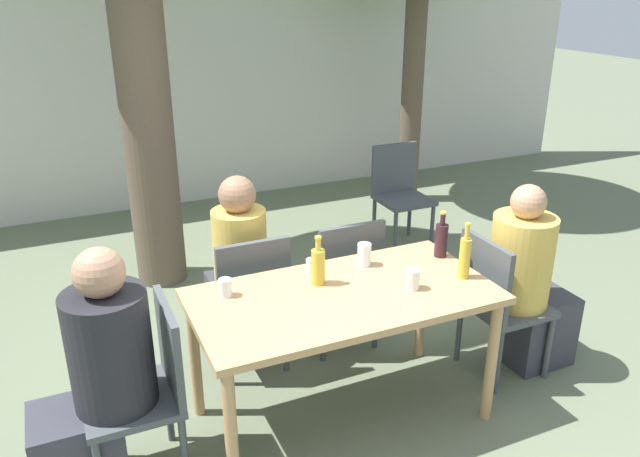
{
  "coord_description": "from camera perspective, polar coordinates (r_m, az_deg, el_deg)",
  "views": [
    {
      "loc": [
        -1.28,
        -2.57,
        2.31
      ],
      "look_at": [
        0.0,
        0.3,
        1.03
      ],
      "focal_mm": 35.0,
      "sensor_mm": 36.0,
      "label": 1
    }
  ],
  "objects": [
    {
      "name": "person_seated_2",
      "position": [
        3.98,
        -7.54,
        -4.21
      ],
      "size": [
        0.33,
        0.56,
        1.23
      ],
      "rotation": [
        0.0,
        0.0,
        3.14
      ],
      "color": "#383842",
      "rests_on": "ground_plane"
    },
    {
      "name": "cafe_building_wall",
      "position": [
        6.71,
        -13.21,
        13.83
      ],
      "size": [
        10.0,
        0.08,
        2.8
      ],
      "color": "beige",
      "rests_on": "ground_plane"
    },
    {
      "name": "person_seated_0",
      "position": [
        3.11,
        -19.73,
        -13.49
      ],
      "size": [
        0.59,
        0.38,
        1.24
      ],
      "rotation": [
        0.0,
        0.0,
        -1.57
      ],
      "color": "#383842",
      "rests_on": "ground_plane"
    },
    {
      "name": "dining_table_front",
      "position": [
        3.3,
        2.14,
        -7.24
      ],
      "size": [
        1.58,
        0.81,
        0.78
      ],
      "color": "tan",
      "rests_on": "ground_plane"
    },
    {
      "name": "patio_chair_0",
      "position": [
        3.14,
        -15.38,
        -13.46
      ],
      "size": [
        0.44,
        0.44,
        0.91
      ],
      "rotation": [
        0.0,
        0.0,
        -1.57
      ],
      "color": "#474C51",
      "rests_on": "ground_plane"
    },
    {
      "name": "patio_chair_1",
      "position": [
        3.89,
        15.85,
        -6.15
      ],
      "size": [
        0.44,
        0.44,
        0.91
      ],
      "rotation": [
        0.0,
        0.0,
        1.57
      ],
      "color": "#474C51",
      "rests_on": "ground_plane"
    },
    {
      "name": "drinking_glass_1",
      "position": [
        3.24,
        -8.64,
        -5.35
      ],
      "size": [
        0.07,
        0.07,
        0.09
      ],
      "color": "white",
      "rests_on": "dining_table_front"
    },
    {
      "name": "patio_chair_4",
      "position": [
        5.66,
        7.26,
        3.59
      ],
      "size": [
        0.44,
        0.44,
        0.91
      ],
      "color": "#474C51",
      "rests_on": "ground_plane"
    },
    {
      "name": "drinking_glass_0",
      "position": [
        3.45,
        -0.76,
        -3.45
      ],
      "size": [
        0.07,
        0.07,
        0.08
      ],
      "color": "silver",
      "rests_on": "dining_table_front"
    },
    {
      "name": "oil_cruet_2",
      "position": [
        3.45,
        13.1,
        -2.52
      ],
      "size": [
        0.06,
        0.06,
        0.32
      ],
      "color": "gold",
      "rests_on": "dining_table_front"
    },
    {
      "name": "drinking_glass_2",
      "position": [
        3.53,
        4.06,
        -2.38
      ],
      "size": [
        0.08,
        0.08,
        0.13
      ],
      "color": "white",
      "rests_on": "dining_table_front"
    },
    {
      "name": "wine_bottle_0",
      "position": [
        3.69,
        11.03,
        -0.96
      ],
      "size": [
        0.07,
        0.07,
        0.28
      ],
      "color": "#331923",
      "rests_on": "dining_table_front"
    },
    {
      "name": "patio_chair_3",
      "position": [
        4.0,
        2.16,
        -4.37
      ],
      "size": [
        0.44,
        0.44,
        0.91
      ],
      "rotation": [
        0.0,
        0.0,
        3.14
      ],
      "color": "#474C51",
      "rests_on": "ground_plane"
    },
    {
      "name": "person_seated_1",
      "position": [
        4.02,
        18.46,
        -5.08
      ],
      "size": [
        0.59,
        0.37,
        1.21
      ],
      "rotation": [
        0.0,
        0.0,
        1.57
      ],
      "color": "#383842",
      "rests_on": "ground_plane"
    },
    {
      "name": "oil_cruet_1",
      "position": [
        3.3,
        -0.17,
        -3.41
      ],
      "size": [
        0.07,
        0.07,
        0.27
      ],
      "color": "gold",
      "rests_on": "dining_table_front"
    },
    {
      "name": "drinking_glass_3",
      "position": [
        3.31,
        8.48,
        -4.61
      ],
      "size": [
        0.08,
        0.08,
        0.11
      ],
      "color": "silver",
      "rests_on": "dining_table_front"
    },
    {
      "name": "patio_chair_2",
      "position": [
        3.8,
        -6.48,
        -6.08
      ],
      "size": [
        0.44,
        0.44,
        0.91
      ],
      "rotation": [
        0.0,
        0.0,
        3.14
      ],
      "color": "#474C51",
      "rests_on": "ground_plane"
    },
    {
      "name": "ground_plane",
      "position": [
        3.68,
        1.99,
        -16.65
      ],
      "size": [
        30.0,
        30.0,
        0.0
      ],
      "primitive_type": "plane",
      "color": "#667056"
    }
  ]
}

